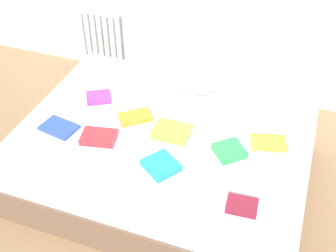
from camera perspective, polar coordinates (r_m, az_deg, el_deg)
ground_plane at (r=3.28m, az=-0.30°, el=-6.98°), size 8.00×8.00×0.00m
bed at (r=3.10m, az=-0.31°, el=-3.86°), size 2.00×1.50×0.50m
radiator at (r=4.30m, az=-9.13°, el=11.63°), size 0.44×0.04×0.57m
pillow at (r=3.28m, az=2.26°, el=5.98°), size 0.48×0.30×0.12m
textbook_maroon at (r=2.46m, az=9.89°, el=-10.50°), size 0.18×0.14×0.04m
textbook_orange at (r=3.00m, az=-4.45°, el=1.20°), size 0.26×0.24×0.04m
textbook_red at (r=2.86m, az=-9.28°, el=-1.48°), size 0.26×0.20×0.04m
textbook_green at (r=2.76m, az=8.25°, el=-3.31°), size 0.25×0.25×0.04m
textbook_purple at (r=3.23m, az=-9.32°, el=3.82°), size 0.23×0.22×0.04m
textbook_blue at (r=3.01m, az=-14.44°, el=-0.20°), size 0.27×0.21×0.02m
textbook_teal at (r=2.64m, az=-0.97°, el=-5.30°), size 0.27×0.27×0.04m
textbook_white at (r=2.99m, az=6.25°, el=0.89°), size 0.23×0.21×0.04m
textbook_yellow at (r=2.87m, az=13.34°, el=-2.19°), size 0.26×0.20×0.03m
textbook_lime at (r=2.86m, az=0.54°, el=-0.76°), size 0.25×0.19×0.05m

